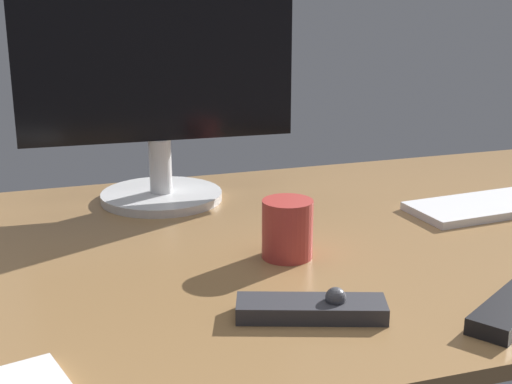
{
  "coord_description": "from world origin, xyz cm",
  "views": [
    {
      "loc": [
        -40.44,
        -99.3,
        41.45
      ],
      "look_at": [
        -5.12,
        8.04,
        8.0
      ],
      "focal_mm": 51.62,
      "sensor_mm": 36.0,
      "label": 1
    }
  ],
  "objects": [
    {
      "name": "monitor",
      "position": [
        -16.73,
        27.86,
        28.59
      ],
      "size": [
        48.33,
        21.98,
        50.49
      ],
      "rotation": [
        0.0,
        0.0,
        -0.05
      ],
      "color": "silver",
      "rests_on": "desk"
    },
    {
      "name": "media_remote",
      "position": [
        -8.84,
        -25.08,
        3.17
      ],
      "size": [
        18.66,
        10.82,
        3.81
      ],
      "rotation": [
        0.0,
        0.0,
        -0.33
      ],
      "color": "#2D2D33",
      "rests_on": "desk"
    },
    {
      "name": "desk",
      "position": [
        0.0,
        0.0,
        1.0
      ],
      "size": [
        140.0,
        84.0,
        2.0
      ],
      "primitive_type": "cube",
      "color": "olive",
      "rests_on": "ground"
    },
    {
      "name": "coffee_mug",
      "position": [
        -4.9,
        -5.74,
        6.3
      ],
      "size": [
        7.38,
        7.38,
        8.6
      ],
      "primitive_type": "cylinder",
      "color": "#B23833",
      "rests_on": "desk"
    }
  ]
}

